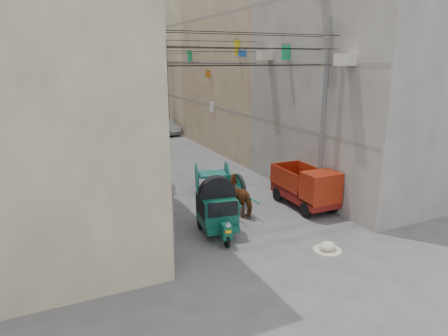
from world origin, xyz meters
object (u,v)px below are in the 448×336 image
auto_rickshaw (217,208)px  distant_car_grey (164,127)px  distant_car_green (113,117)px  second_cart (212,175)px  horse (241,196)px  mini_truck (309,190)px  tonga_cart (225,190)px  distant_car_white (121,139)px  feed_sack (328,246)px

auto_rickshaw → distant_car_grey: bearing=87.0°
distant_car_green → auto_rickshaw: bearing=91.0°
second_cart → horse: size_ratio=1.05×
mini_truck → second_cart: bearing=123.7°
second_cart → tonga_cart: bearing=-82.6°
distant_car_white → auto_rickshaw: bearing=94.4°
feed_sack → distant_car_green: size_ratio=0.14×
distant_car_green → tonga_cart: bearing=94.1°
horse → distant_car_grey: horse is taller
distant_car_white → mini_truck: bearing=110.3°
tonga_cart → distant_car_grey: 18.72m
tonga_cart → second_cart: (0.31, 2.26, 0.04)m
tonga_cart → horse: 1.20m
auto_rickshaw → distant_car_white: bearing=99.6°
horse → second_cart: bearing=-102.7°
mini_truck → distant_car_grey: bearing=92.1°
auto_rickshaw → mini_truck: (4.67, 0.57, -0.10)m
second_cart → distant_car_grey: 16.44m
distant_car_grey → feed_sack: bearing=-107.9°
second_cart → distant_car_white: (-2.27, 12.00, -0.10)m
auto_rickshaw → distant_car_green: 29.53m
auto_rickshaw → distant_car_white: auto_rickshaw is taller
distant_car_green → horse: bearing=94.5°
distant_car_grey → distant_car_green: bearing=95.0°
tonga_cart → second_cart: 2.28m
tonga_cart → mini_truck: bearing=-34.0°
horse → distant_car_green: (-0.51, 28.04, -0.12)m
distant_car_white → feed_sack: bearing=102.5°
auto_rickshaw → feed_sack: (2.90, -2.91, -0.86)m
second_cart → horse: bearing=-76.5°
mini_truck → horse: mini_truck is taller
mini_truck → second_cart: 5.14m
mini_truck → distant_car_white: (-5.04, 16.33, -0.25)m
second_cart → mini_truck: bearing=-42.0°
second_cart → distant_car_green: 24.60m
tonga_cart → distant_car_green: tonga_cart is taller
tonga_cart → feed_sack: (1.33, -5.55, -0.57)m
horse → distant_car_green: size_ratio=0.41×
distant_car_white → distant_car_green: 12.70m
mini_truck → distant_car_grey: 20.60m
mini_truck → feed_sack: size_ratio=5.58×
auto_rickshaw → mini_truck: bearing=15.3°
tonga_cart → distant_car_green: bearing=90.4°
horse → distant_car_green: horse is taller
horse → distant_car_grey: bearing=-108.0°
distant_car_white → distant_car_green: (1.65, 12.59, -0.01)m
distant_car_white → distant_car_grey: (4.62, 4.26, -0.02)m
mini_truck → distant_car_green: size_ratio=0.76×
mini_truck → distant_car_white: size_ratio=0.88×
auto_rickshaw → distant_car_grey: 21.59m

